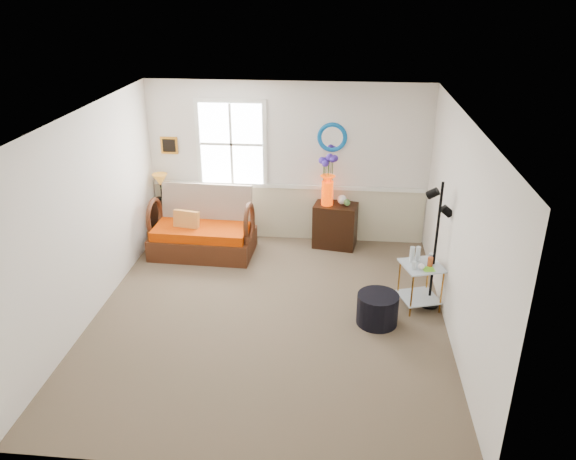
# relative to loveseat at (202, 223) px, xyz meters

# --- Properties ---
(floor) EXTENTS (4.50, 5.00, 0.01)m
(floor) POSITION_rel_loveseat_xyz_m (1.28, -1.76, -0.52)
(floor) COLOR #6D604D
(floor) RESTS_ON ground
(ceiling) EXTENTS (4.50, 5.00, 0.01)m
(ceiling) POSITION_rel_loveseat_xyz_m (1.28, -1.76, 2.08)
(ceiling) COLOR white
(ceiling) RESTS_ON walls
(walls) EXTENTS (4.51, 5.01, 2.60)m
(walls) POSITION_rel_loveseat_xyz_m (1.28, -1.76, 0.78)
(walls) COLOR silver
(walls) RESTS_ON floor
(wainscot) EXTENTS (4.46, 0.02, 0.90)m
(wainscot) POSITION_rel_loveseat_xyz_m (1.28, 0.72, -0.07)
(wainscot) COLOR beige
(wainscot) RESTS_ON walls
(chair_rail) EXTENTS (4.46, 0.04, 0.06)m
(chair_rail) POSITION_rel_loveseat_xyz_m (1.28, 0.71, 0.40)
(chair_rail) COLOR white
(chair_rail) RESTS_ON walls
(window) EXTENTS (1.14, 0.06, 1.44)m
(window) POSITION_rel_loveseat_xyz_m (0.38, 0.71, 1.08)
(window) COLOR white
(window) RESTS_ON walls
(picture) EXTENTS (0.28, 0.03, 0.28)m
(picture) POSITION_rel_loveseat_xyz_m (-0.64, 0.72, 1.03)
(picture) COLOR #B3711F
(picture) RESTS_ON walls
(mirror) EXTENTS (0.47, 0.07, 0.47)m
(mirror) POSITION_rel_loveseat_xyz_m (1.98, 0.72, 1.23)
(mirror) COLOR #1371AF
(mirror) RESTS_ON walls
(loveseat) EXTENTS (1.61, 0.95, 1.03)m
(loveseat) POSITION_rel_loveseat_xyz_m (0.00, 0.00, 0.00)
(loveseat) COLOR #4E2111
(loveseat) RESTS_ON floor
(throw_pillow) EXTENTS (0.41, 0.17, 0.40)m
(throw_pillow) POSITION_rel_loveseat_xyz_m (-0.22, -0.08, 0.02)
(throw_pillow) COLOR #D16326
(throw_pillow) RESTS_ON loveseat
(lamp_stand) EXTENTS (0.47, 0.47, 0.67)m
(lamp_stand) POSITION_rel_loveseat_xyz_m (-0.77, 0.54, -0.18)
(lamp_stand) COLOR black
(lamp_stand) RESTS_ON floor
(table_lamp) EXTENTS (0.35, 0.35, 0.45)m
(table_lamp) POSITION_rel_loveseat_xyz_m (-0.79, 0.54, 0.38)
(table_lamp) COLOR #B4711F
(table_lamp) RESTS_ON lamp_stand
(potted_plant) EXTENTS (0.40, 0.42, 0.25)m
(potted_plant) POSITION_rel_loveseat_xyz_m (-0.63, 0.50, 0.28)
(potted_plant) COLOR #497537
(potted_plant) RESTS_ON lamp_stand
(cabinet) EXTENTS (0.73, 0.53, 0.72)m
(cabinet) POSITION_rel_loveseat_xyz_m (2.07, 0.48, -0.16)
(cabinet) COLOR black
(cabinet) RESTS_ON floor
(flower_vase) EXTENTS (0.27, 0.27, 0.81)m
(flower_vase) POSITION_rel_loveseat_xyz_m (1.93, 0.47, 0.61)
(flower_vase) COLOR #F63700
(flower_vase) RESTS_ON cabinet
(side_table) EXTENTS (0.62, 0.62, 0.62)m
(side_table) POSITION_rel_loveseat_xyz_m (3.23, -1.30, -0.21)
(side_table) COLOR #B2711F
(side_table) RESTS_ON floor
(tabletop_items) EXTENTS (0.43, 0.43, 0.22)m
(tabletop_items) POSITION_rel_loveseat_xyz_m (3.22, -1.30, 0.22)
(tabletop_items) COLOR silver
(tabletop_items) RESTS_ON side_table
(floor_lamp) EXTENTS (0.33, 0.33, 1.74)m
(floor_lamp) POSITION_rel_loveseat_xyz_m (3.38, -1.25, 0.36)
(floor_lamp) COLOR black
(floor_lamp) RESTS_ON floor
(ottoman) EXTENTS (0.69, 0.69, 0.40)m
(ottoman) POSITION_rel_loveseat_xyz_m (2.66, -1.75, -0.31)
(ottoman) COLOR black
(ottoman) RESTS_ON floor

